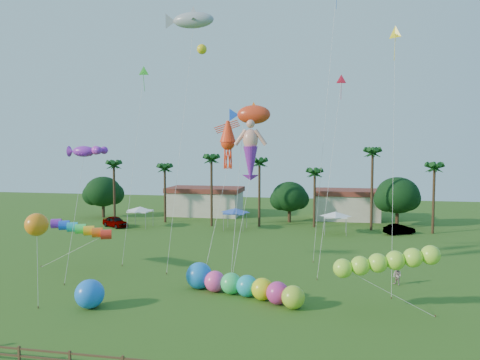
% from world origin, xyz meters
% --- Properties ---
extents(ground, '(160.00, 160.00, 0.00)m').
position_xyz_m(ground, '(0.00, 0.00, 0.00)').
color(ground, '#285116').
rests_on(ground, ground).
extents(tree_line, '(69.46, 8.91, 11.00)m').
position_xyz_m(tree_line, '(3.57, 44.00, 4.28)').
color(tree_line, '#3A2819').
rests_on(tree_line, ground).
extents(buildings_row, '(35.00, 7.00, 4.00)m').
position_xyz_m(buildings_row, '(-3.09, 50.00, 2.00)').
color(buildings_row, beige).
rests_on(buildings_row, ground).
extents(tent_row, '(31.00, 4.00, 0.60)m').
position_xyz_m(tent_row, '(-6.00, 36.33, 2.75)').
color(tent_row, white).
rests_on(tent_row, ground).
extents(car_a, '(4.90, 3.94, 1.57)m').
position_xyz_m(car_a, '(-23.70, 35.50, 0.78)').
color(car_a, '#4C4C54').
rests_on(car_a, ground).
extents(car_b, '(4.36, 3.28, 1.38)m').
position_xyz_m(car_b, '(16.46, 37.51, 0.69)').
color(car_b, '#4C4C54').
rests_on(car_b, ground).
extents(spectator_b, '(0.97, 0.97, 1.58)m').
position_xyz_m(spectator_b, '(13.01, 13.17, 0.79)').
color(spectator_b, '#A8908C').
rests_on(spectator_b, ground).
extents(caterpillar_inflatable, '(10.33, 5.69, 2.19)m').
position_xyz_m(caterpillar_inflatable, '(0.36, 7.62, 0.92)').
color(caterpillar_inflatable, '#FF439C').
rests_on(caterpillar_inflatable, ground).
extents(blue_ball, '(2.12, 2.12, 2.12)m').
position_xyz_m(blue_ball, '(-9.73, 2.82, 1.06)').
color(blue_ball, blue).
rests_on(blue_ball, ground).
extents(rainbow_tube, '(9.07, 2.52, 4.10)m').
position_xyz_m(rainbow_tube, '(-14.74, 11.92, 3.63)').
color(rainbow_tube, red).
rests_on(rainbow_tube, ground).
extents(green_worm, '(10.03, 2.39, 4.01)m').
position_xyz_m(green_worm, '(8.28, 5.38, 3.20)').
color(green_worm, '#A8EF35').
rests_on(green_worm, ground).
extents(orange_ball_kite, '(2.06, 2.06, 6.89)m').
position_xyz_m(orange_ball_kite, '(-13.71, 2.61, 6.05)').
color(orange_ball_kite, orange).
rests_on(orange_ball_kite, ground).
extents(merman_kite, '(2.35, 5.79, 13.68)m').
position_xyz_m(merman_kite, '(0.25, 13.58, 11.07)').
color(merman_kite, '#E69783').
rests_on(merman_kite, ground).
extents(fish_kite, '(4.85, 6.87, 15.82)m').
position_xyz_m(fish_kite, '(0.04, 16.57, 14.80)').
color(fish_kite, red).
rests_on(fish_kite, ground).
extents(shark_kite, '(5.84, 7.06, 25.36)m').
position_xyz_m(shark_kite, '(-6.33, 18.09, 24.35)').
color(shark_kite, '#999FA6').
rests_on(shark_kite, ground).
extents(squid_kite, '(2.23, 5.38, 14.26)m').
position_xyz_m(squid_kite, '(-2.15, 15.05, 12.10)').
color(squid_kite, '#FF3814').
rests_on(squid_kite, ground).
extents(lobster_kite, '(4.12, 5.26, 12.03)m').
position_xyz_m(lobster_kite, '(-14.73, 11.26, 11.32)').
color(lobster_kite, purple).
rests_on(lobster_kite, ground).
extents(delta_kite_red, '(2.51, 4.69, 18.54)m').
position_xyz_m(delta_kite_red, '(8.14, 17.71, 17.58)').
color(delta_kite_red, red).
rests_on(delta_kite_red, ground).
extents(delta_kite_yellow, '(1.19, 4.44, 21.68)m').
position_xyz_m(delta_kite_yellow, '(12.38, 13.11, 20.70)').
color(delta_kite_yellow, yellow).
rests_on(delta_kite_yellow, ground).
extents(delta_kite_green, '(1.26, 4.95, 20.23)m').
position_xyz_m(delta_kite_green, '(-12.16, 19.13, 19.27)').
color(delta_kite_green, green).
rests_on(delta_kite_green, ground).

